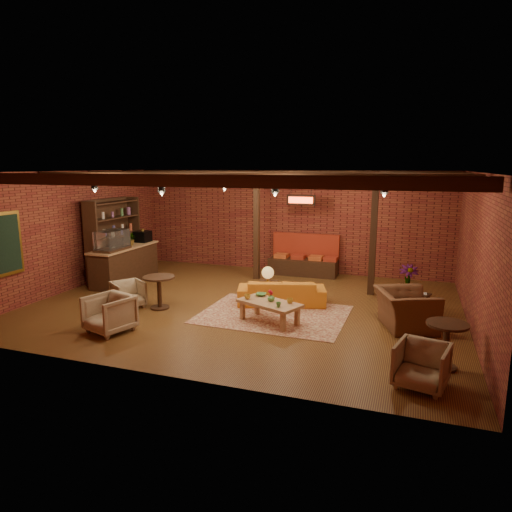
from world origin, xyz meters
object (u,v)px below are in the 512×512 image
(armchair_a, at_px, (128,293))
(round_table_left, at_px, (159,287))
(armchair_right, at_px, (406,303))
(side_table_book, at_px, (420,295))
(coffee_table, at_px, (269,304))
(armchair_far, at_px, (422,363))
(armchair_b, at_px, (109,312))
(round_table_right, at_px, (446,338))
(sofa, at_px, (281,292))
(plant_tall, at_px, (410,248))
(side_table_lamp, at_px, (268,276))

(armchair_a, bearing_deg, round_table_left, -44.05)
(armchair_right, relative_size, side_table_book, 2.30)
(coffee_table, bearing_deg, armchair_far, -33.41)
(armchair_a, bearing_deg, armchair_b, -123.87)
(round_table_right, bearing_deg, sofa, 144.29)
(armchair_a, xyz_separation_m, armchair_far, (6.60, -1.97, 0.03))
(sofa, distance_m, armchair_a, 3.69)
(armchair_a, distance_m, round_table_right, 7.08)
(sofa, distance_m, round_table_right, 4.41)
(round_table_left, bearing_deg, armchair_far, -20.01)
(coffee_table, height_order, round_table_left, round_table_left)
(sofa, relative_size, plant_tall, 0.80)
(side_table_book, height_order, plant_tall, plant_tall)
(coffee_table, height_order, plant_tall, plant_tall)
(armchair_a, bearing_deg, side_table_book, -40.25)
(side_table_lamp, xyz_separation_m, plant_tall, (3.23, 1.59, 0.60))
(armchair_right, bearing_deg, armchair_b, 90.08)
(coffee_table, relative_size, armchair_a, 2.17)
(side_table_book, bearing_deg, armchair_far, -89.74)
(plant_tall, bearing_deg, sofa, -152.63)
(side_table_lamp, distance_m, armchair_far, 4.84)
(plant_tall, bearing_deg, coffee_table, -134.15)
(armchair_right, bearing_deg, armchair_far, 165.08)
(sofa, xyz_separation_m, side_table_lamp, (-0.33, -0.09, 0.41))
(sofa, distance_m, armchair_right, 3.00)
(side_table_lamp, xyz_separation_m, armchair_right, (3.23, -0.65, -0.18))
(armchair_right, distance_m, plant_tall, 2.38)
(coffee_table, bearing_deg, armchair_right, 12.62)
(coffee_table, bearing_deg, round_table_right, -19.20)
(side_table_lamp, relative_size, round_table_right, 1.18)
(coffee_table, distance_m, armchair_right, 2.86)
(coffee_table, bearing_deg, plant_tall, 45.85)
(armchair_right, bearing_deg, armchair_a, 74.93)
(sofa, bearing_deg, round_table_right, 127.40)
(armchair_a, relative_size, plant_tall, 0.27)
(side_table_book, bearing_deg, coffee_table, -150.36)
(armchair_a, bearing_deg, plant_tall, -30.63)
(sofa, bearing_deg, armchair_far, 116.36)
(coffee_table, distance_m, armchair_a, 3.52)
(armchair_b, relative_size, round_table_right, 1.06)
(armchair_b, height_order, armchair_far, armchair_b)
(side_table_lamp, relative_size, armchair_right, 0.77)
(round_table_left, bearing_deg, coffee_table, -1.98)
(coffee_table, xyz_separation_m, round_table_right, (3.46, -1.21, 0.12))
(side_table_lamp, xyz_separation_m, armchair_b, (-2.46, -2.88, -0.29))
(armchair_a, height_order, armchair_right, armchair_right)
(coffee_table, distance_m, plant_tall, 4.10)
(armchair_far, bearing_deg, armchair_right, 109.80)
(round_table_right, bearing_deg, armchair_b, -176.47)
(side_table_lamp, height_order, round_table_left, side_table_lamp)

